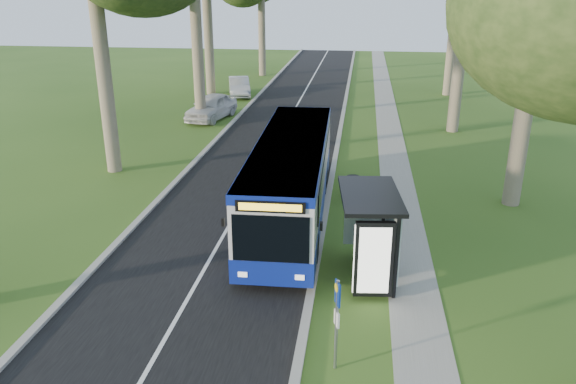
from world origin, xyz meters
name	(u,v)px	position (x,y,z in m)	size (l,w,h in m)	color
ground	(317,259)	(0.00, 0.00, 0.00)	(120.00, 120.00, 0.00)	#31541A
road	(264,164)	(-3.50, 10.00, 0.01)	(7.00, 100.00, 0.02)	black
kerb_east	(334,165)	(0.00, 10.00, 0.06)	(0.25, 100.00, 0.12)	#9E9B93
kerb_west	(197,160)	(-7.00, 10.00, 0.06)	(0.25, 100.00, 0.12)	#9E9B93
centre_line	(264,163)	(-3.50, 10.00, 0.02)	(0.12, 100.00, 0.01)	white
footpath	(395,169)	(3.00, 10.00, 0.01)	(1.50, 100.00, 0.02)	gray
bus	(291,179)	(-1.28, 3.35, 1.61)	(2.76, 11.80, 3.11)	silver
bus_stop_sign	(337,314)	(0.88, -5.47, 1.48)	(0.15, 0.32, 2.36)	gray
bus_shelter	(374,225)	(1.75, -1.30, 1.93)	(2.05, 3.35, 2.73)	black
litter_bin	(353,188)	(1.02, 5.63, 0.52)	(0.58, 0.58, 1.02)	black
car_white	(211,107)	(-8.63, 19.21, 0.83)	(1.96, 4.86, 1.66)	silver
car_silver	(239,87)	(-8.53, 27.43, 0.73)	(1.55, 4.45, 1.47)	#AEB1B6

